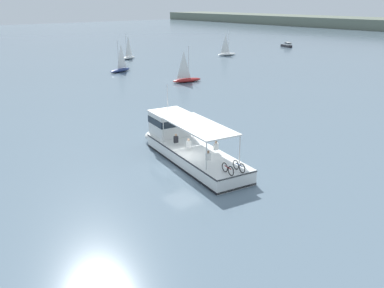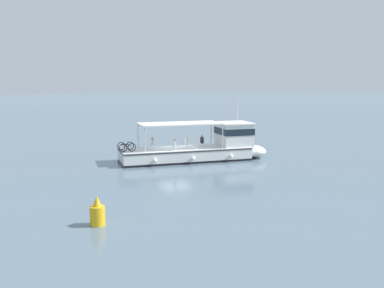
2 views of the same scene
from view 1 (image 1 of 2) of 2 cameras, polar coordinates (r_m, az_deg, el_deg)
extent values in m
plane|color=slate|center=(30.29, -1.35, -3.54)|extent=(400.00, 400.00, 0.00)
cube|color=white|center=(31.11, 0.55, -1.80)|extent=(11.18, 4.93, 1.10)
ellipsoid|color=white|center=(36.27, -4.42, 1.31)|extent=(2.65, 3.26, 1.01)
cube|color=black|center=(31.28, 0.55, -2.56)|extent=(11.19, 4.97, 0.16)
cube|color=#2D2D33|center=(30.94, 0.55, -0.99)|extent=(11.19, 4.99, 0.10)
cube|color=white|center=(34.28, -3.17, 2.87)|extent=(3.01, 3.11, 1.90)
cube|color=#19232D|center=(34.18, -3.18, 3.41)|extent=(3.06, 3.18, 0.56)
cube|color=white|center=(34.00, -3.20, 4.50)|extent=(3.20, 3.29, 0.12)
cube|color=white|center=(29.89, 1.00, 2.57)|extent=(7.09, 4.00, 0.10)
cylinder|color=silver|center=(32.32, -4.04, 1.90)|extent=(0.08, 0.08, 2.00)
cylinder|color=silver|center=(33.53, 0.14, 2.61)|extent=(0.08, 0.08, 2.00)
cylinder|color=silver|center=(26.94, 2.05, -1.74)|extent=(0.08, 0.08, 2.00)
cylinder|color=silver|center=(28.39, 6.72, -0.74)|extent=(0.08, 0.08, 2.00)
cylinder|color=silver|center=(33.98, -3.47, 6.51)|extent=(0.06, 0.06, 2.20)
sphere|color=white|center=(34.73, 0.24, 0.43)|extent=(0.36, 0.36, 0.36)
sphere|color=white|center=(32.09, 3.20, -1.25)|extent=(0.36, 0.36, 0.36)
sphere|color=white|center=(29.73, 6.46, -3.09)|extent=(0.36, 0.36, 0.36)
torus|color=black|center=(27.00, 4.63, -3.28)|extent=(0.66, 0.17, 0.66)
torus|color=black|center=(26.48, 5.49, -3.79)|extent=(0.66, 0.17, 0.66)
cylinder|color=maroon|center=(26.69, 5.06, -3.30)|extent=(0.70, 0.17, 0.06)
torus|color=black|center=(27.49, 6.19, -2.91)|extent=(0.66, 0.17, 0.66)
torus|color=black|center=(26.97, 7.05, -3.40)|extent=(0.66, 0.17, 0.66)
cylinder|color=#1E478C|center=(27.18, 6.63, -2.92)|extent=(0.70, 0.17, 0.06)
cube|color=white|center=(28.34, 2.27, -1.81)|extent=(0.27, 0.35, 0.52)
sphere|color=#9E7051|center=(28.21, 2.28, -1.11)|extent=(0.20, 0.20, 0.20)
cube|color=white|center=(30.33, 3.40, -0.37)|extent=(0.27, 0.35, 0.52)
sphere|color=tan|center=(30.20, 3.41, 0.29)|extent=(0.20, 0.20, 0.20)
cube|color=white|center=(30.76, -0.49, -0.04)|extent=(0.27, 0.35, 0.52)
sphere|color=beige|center=(30.64, -0.49, 0.61)|extent=(0.20, 0.20, 0.20)
cube|color=black|center=(31.85, -2.27, 0.64)|extent=(0.27, 0.35, 0.52)
sphere|color=tan|center=(31.73, -2.28, 1.27)|extent=(0.20, 0.20, 0.20)
cube|color=#232328|center=(114.25, 13.12, 13.29)|extent=(3.82, 2.33, 0.56)
cube|color=white|center=(113.67, 13.33, 13.56)|extent=(1.86, 1.48, 0.70)
cube|color=#19232D|center=(113.66, 13.34, 13.65)|extent=(1.87, 1.51, 0.28)
ellipsoid|color=navy|center=(73.15, -10.07, 10.19)|extent=(2.88, 4.99, 0.60)
cylinder|color=silver|center=(72.55, -10.35, 12.26)|extent=(0.08, 0.08, 4.80)
pyramid|color=white|center=(73.24, -9.91, 12.11)|extent=(0.61, 1.63, 4.08)
ellipsoid|color=white|center=(94.07, 4.95, 12.46)|extent=(2.19, 4.97, 0.60)
cylinder|color=silver|center=(93.94, 5.15, 14.10)|extent=(0.08, 0.08, 4.80)
pyramid|color=white|center=(93.47, 4.71, 13.90)|extent=(0.35, 1.69, 4.08)
ellipsoid|color=white|center=(88.89, -9.05, 11.88)|extent=(3.21, 4.96, 0.60)
cylinder|color=silver|center=(88.34, -9.26, 13.59)|extent=(0.08, 0.08, 4.80)
pyramid|color=white|center=(89.08, -8.94, 13.45)|extent=(0.74, 1.58, 4.08)
ellipsoid|color=maroon|center=(62.82, -0.72, 8.97)|extent=(2.23, 4.97, 0.60)
cylinder|color=silver|center=(62.52, -0.48, 11.43)|extent=(0.08, 0.08, 4.80)
pyramid|color=white|center=(62.14, -1.17, 11.08)|extent=(0.36, 1.68, 4.08)
camera|label=2|loc=(51.22, 43.84, 8.37)|focal=40.55mm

